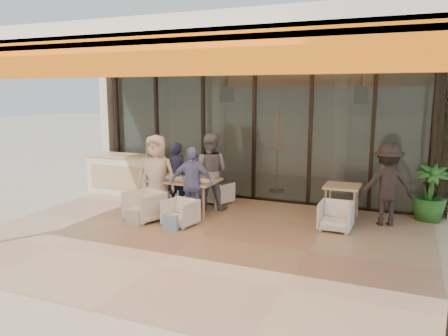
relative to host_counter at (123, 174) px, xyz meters
The scene contains 21 objects.
ground 4.09m from the host_counter, 34.49° to the right, with size 70.00×70.00×0.00m, color #C6B293.
terrace_floor 4.09m from the host_counter, 34.49° to the right, with size 8.00×6.00×0.01m, color tan.
terrace_structure 5.01m from the host_counter, 37.45° to the right, with size 8.00×6.00×3.40m.
glass_storefront 3.58m from the host_counter, 11.91° to the left, with size 8.08×0.10×3.20m.
interior_block 4.82m from the host_counter, 42.04° to the left, with size 9.05×3.62×3.52m.
host_counter is the anchor object (origin of this frame).
dining_table 2.44m from the host_counter, 21.51° to the right, with size 1.50×0.90×0.93m.
chair_far_left 1.87m from the host_counter, ahead, with size 0.59×0.56×0.61m, color white.
chair_far_right 2.71m from the host_counter, ahead, with size 0.57×0.53×0.58m, color white.
chair_near_left 2.63m from the host_counter, 44.91° to the right, with size 0.68×0.64×0.70m, color white.
chair_near_right 3.28m from the host_counter, 34.47° to the right, with size 0.58×0.54×0.59m, color white.
diner_navy 1.92m from the host_counter, 13.66° to the right, with size 0.54×0.36×1.49m, color #171E33.
diner_grey 2.76m from the host_counter, ahead, with size 0.84×0.66×1.73m, color slate.
diner_cream 2.32m from the host_counter, 36.04° to the right, with size 0.85×0.55×1.74m, color beige.
diner_periwinkle 3.03m from the host_counter, 26.61° to the right, with size 0.90×0.37×1.53m, color #707DBB.
tote_bag_cream 2.94m from the host_counter, 50.48° to the right, with size 0.30×0.10×0.34m, color silver.
tote_bag_blue 3.53m from the host_counter, 39.85° to the right, with size 0.30×0.10×0.34m, color #99BFD8.
side_table 5.58m from the host_counter, ahead, with size 0.70×0.70×0.74m.
side_chair 5.66m from the host_counter, ahead, with size 0.61×0.57×0.63m, color white.
standing_woman 6.44m from the host_counter, ahead, with size 1.07×0.62×1.66m, color black.
potted_palm 7.25m from the host_counter, ahead, with size 0.67×0.67×1.20m, color #1E5919.
Camera 1 is at (3.39, -6.90, 2.65)m, focal length 35.00 mm.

